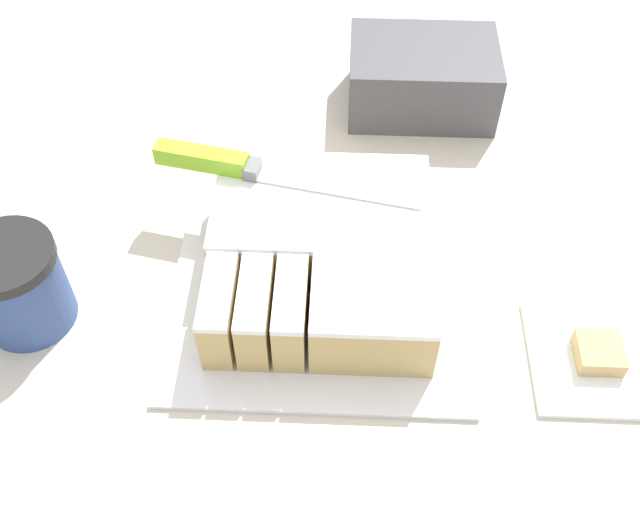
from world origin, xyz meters
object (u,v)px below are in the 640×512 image
Objects in this scene: cake_board at (320,279)px; storage_box at (422,77)px; cake at (322,254)px; coffee_cup at (18,286)px; knife at (231,165)px; brownie at (599,353)px.

cake_board is 0.34m from storage_box.
cake is 0.32m from coffee_cup.
storage_box is (0.12, 0.32, 0.04)m from cake_board.
cake is 0.83× the size of knife.
cake is 2.37× the size of coffee_cup.
brownie is at bearing -18.60° from cake.
brownie is (0.39, -0.18, -0.07)m from knife.
storage_box is (0.43, 0.38, -0.01)m from coffee_cup.
cake is at bearing 161.40° from brownie.
cake_board is at bearing 161.99° from brownie.
coffee_cup is at bearing -168.65° from cake_board.
coffee_cup is at bearing -138.72° from storage_box.
cake reaches higher than cake_board.
cake_board is at bearing 11.35° from coffee_cup.
storage_box reaches higher than brownie.
cake_board is 0.04m from cake.
coffee_cup reaches higher than knife.
cake_board is 0.16m from knife.
cake is at bearing 11.71° from coffee_cup.
knife is at bearing -135.00° from storage_box.
coffee_cup is 0.58m from storage_box.
cake_board is 7.33× the size of brownie.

